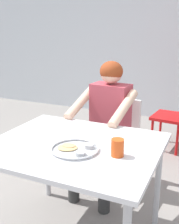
{
  "coord_description": "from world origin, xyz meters",
  "views": [
    {
      "loc": [
        0.73,
        -1.43,
        1.48
      ],
      "look_at": [
        -0.07,
        0.34,
        0.9
      ],
      "focal_mm": 44.93,
      "sensor_mm": 36.0,
      "label": 1
    }
  ],
  "objects_px": {
    "diner_foreground": "(106,117)",
    "chair_foreground": "(115,134)",
    "table_foreground": "(75,154)",
    "thali_tray": "(75,149)",
    "drinking_cup": "(118,147)",
    "chair_red_left": "(177,112)"
  },
  "relations": [
    {
      "from": "table_foreground",
      "to": "drinking_cup",
      "type": "relative_size",
      "value": 10.42
    },
    {
      "from": "thali_tray",
      "to": "drinking_cup",
      "type": "xyz_separation_m",
      "value": [
        0.26,
        0.04,
        0.04
      ]
    },
    {
      "from": "chair_foreground",
      "to": "diner_foreground",
      "type": "relative_size",
      "value": 0.68
    },
    {
      "from": "drinking_cup",
      "to": "chair_red_left",
      "type": "xyz_separation_m",
      "value": [
        0.09,
        2.01,
        -0.31
      ]
    },
    {
      "from": "thali_tray",
      "to": "drinking_cup",
      "type": "bearing_deg",
      "value": 8.18
    },
    {
      "from": "thali_tray",
      "to": "drinking_cup",
      "type": "relative_size",
      "value": 2.87
    },
    {
      "from": "table_foreground",
      "to": "thali_tray",
      "type": "distance_m",
      "value": 0.14
    },
    {
      "from": "table_foreground",
      "to": "thali_tray",
      "type": "xyz_separation_m",
      "value": [
        0.06,
        -0.09,
        0.08
      ]
    },
    {
      "from": "chair_foreground",
      "to": "drinking_cup",
      "type": "bearing_deg",
      "value": -70.28
    },
    {
      "from": "chair_foreground",
      "to": "chair_red_left",
      "type": "xyz_separation_m",
      "value": [
        0.44,
        1.02,
        0.01
      ]
    },
    {
      "from": "thali_tray",
      "to": "diner_foreground",
      "type": "distance_m",
      "value": 0.81
    },
    {
      "from": "diner_foreground",
      "to": "chair_red_left",
      "type": "height_order",
      "value": "diner_foreground"
    },
    {
      "from": "chair_foreground",
      "to": "table_foreground",
      "type": "bearing_deg",
      "value": -87.85
    },
    {
      "from": "chair_foreground",
      "to": "chair_red_left",
      "type": "distance_m",
      "value": 1.11
    },
    {
      "from": "thali_tray",
      "to": "table_foreground",
      "type": "bearing_deg",
      "value": 120.58
    },
    {
      "from": "diner_foreground",
      "to": "chair_foreground",
      "type": "bearing_deg",
      "value": 85.27
    },
    {
      "from": "diner_foreground",
      "to": "thali_tray",
      "type": "bearing_deg",
      "value": -82.25
    },
    {
      "from": "table_foreground",
      "to": "diner_foreground",
      "type": "bearing_deg",
      "value": 94.29
    },
    {
      "from": "table_foreground",
      "to": "drinking_cup",
      "type": "distance_m",
      "value": 0.35
    },
    {
      "from": "table_foreground",
      "to": "chair_red_left",
      "type": "relative_size",
      "value": 1.27
    },
    {
      "from": "drinking_cup",
      "to": "chair_red_left",
      "type": "relative_size",
      "value": 0.12
    },
    {
      "from": "table_foreground",
      "to": "drinking_cup",
      "type": "xyz_separation_m",
      "value": [
        0.32,
        -0.06,
        0.13
      ]
    }
  ]
}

